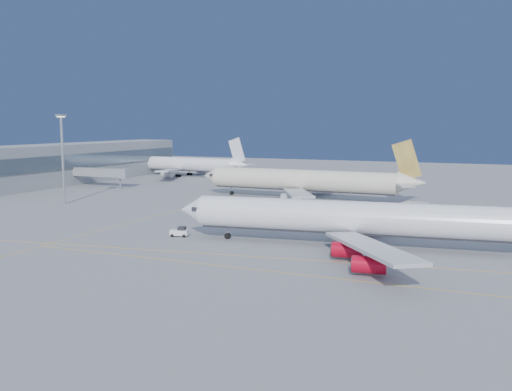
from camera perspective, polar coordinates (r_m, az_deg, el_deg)
name	(u,v)px	position (r m, az deg, el deg)	size (l,w,h in m)	color
ground	(267,250)	(104.38, 1.10, -5.42)	(500.00, 500.00, 0.00)	slate
terminal	(80,162)	(236.46, -17.22, 3.20)	(18.40, 110.00, 15.00)	gray
jet_bridge	(104,173)	(212.79, -14.99, 2.23)	(23.60, 3.60, 6.90)	gray
taxiway_lines	(212,237)	(116.10, -4.46, -4.14)	(118.86, 140.00, 0.02)	gold
airliner_virgin	(358,219)	(107.45, 10.20, -2.29)	(71.25, 63.58, 17.58)	white
airliner_etihad	(306,181)	(172.89, 5.04, 1.49)	(70.83, 65.56, 18.52)	beige
airliner_third	(185,164)	(249.66, -7.15, 3.12)	(63.80, 58.56, 17.10)	white
pushback_tug	(180,232)	(117.11, -7.63, -3.62)	(3.91, 2.87, 2.02)	white
light_mast	(62,152)	(169.89, -18.80, 4.18)	(2.19, 2.19, 25.30)	gray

